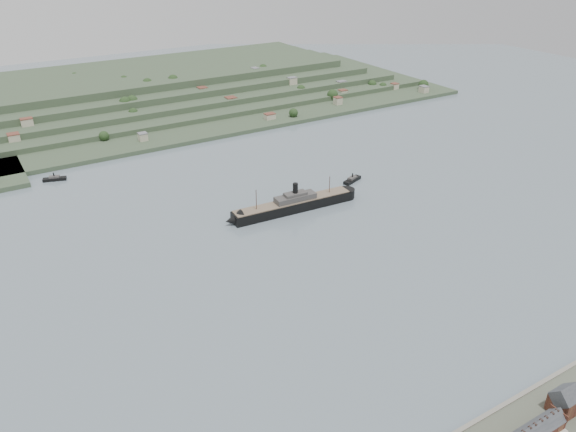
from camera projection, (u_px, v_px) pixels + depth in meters
ground at (300, 259)px, 351.10m from camera, size 1400.00×1400.00×0.00m
gabled_building at (564, 400)px, 235.50m from camera, size 10.40×10.18×14.09m
far_peninsula at (141, 94)px, 657.12m from camera, size 760.00×309.00×30.00m
steamship at (290, 205)px, 408.79m from camera, size 106.33×18.32×25.49m
ferry_west at (55, 179)px, 460.06m from camera, size 19.03×10.22×6.88m
ferry_east at (352, 180)px, 458.06m from camera, size 19.85×11.80×7.20m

